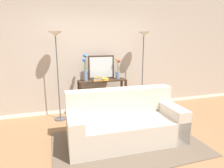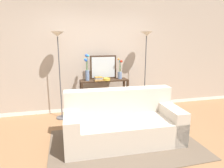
{
  "view_description": "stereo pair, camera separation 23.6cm",
  "coord_description": "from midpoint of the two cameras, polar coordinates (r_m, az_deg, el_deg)",
  "views": [
    {
      "loc": [
        -1.0,
        -2.71,
        1.72
      ],
      "look_at": [
        0.16,
        0.88,
        0.89
      ],
      "focal_mm": 30.77,
      "sensor_mm": 36.0,
      "label": 1
    },
    {
      "loc": [
        -0.77,
        -2.78,
        1.72
      ],
      "look_at": [
        0.16,
        0.88,
        0.89
      ],
      "focal_mm": 30.77,
      "sensor_mm": 36.0,
      "label": 2
    }
  ],
  "objects": [
    {
      "name": "book_stack",
      "position": [
        4.42,
        -6.01,
        1.47
      ],
      "size": [
        0.21,
        0.15,
        0.09
      ],
      "color": "#B77F33",
      "rests_on": "console_table"
    },
    {
      "name": "floor_lamp_right",
      "position": [
        4.75,
        7.87,
        10.08
      ],
      "size": [
        0.28,
        0.28,
        1.95
      ],
      "color": "#4C4C51",
      "rests_on": "ground"
    },
    {
      "name": "console_table",
      "position": [
        4.6,
        -4.33,
        -2.16
      ],
      "size": [
        1.13,
        0.33,
        0.84
      ],
      "color": "#382619",
      "rests_on": "ground"
    },
    {
      "name": "book_row_under_console",
      "position": [
        4.69,
        -8.37,
        -8.47
      ],
      "size": [
        0.24,
        0.16,
        0.13
      ],
      "color": "navy",
      "rests_on": "ground"
    },
    {
      "name": "couch",
      "position": [
        3.47,
        1.71,
        -11.52
      ],
      "size": [
        2.01,
        0.98,
        0.88
      ],
      "color": "beige",
      "rests_on": "ground"
    },
    {
      "name": "area_rug",
      "position": [
        3.47,
        2.57,
        -17.17
      ],
      "size": [
        2.5,
        1.61,
        0.01
      ],
      "color": "brown",
      "rests_on": "ground"
    },
    {
      "name": "vase_short_flowers",
      "position": [
        4.64,
        0.29,
        3.84
      ],
      "size": [
        0.12,
        0.11,
        0.5
      ],
      "color": "#6B84AD",
      "rests_on": "console_table"
    },
    {
      "name": "fruit_bowl",
      "position": [
        4.45,
        -3.68,
        1.42
      ],
      "size": [
        0.17,
        0.17,
        0.06
      ],
      "color": "gold",
      "rests_on": "console_table"
    },
    {
      "name": "wall_mirror",
      "position": [
        4.62,
        -4.69,
        4.96
      ],
      "size": [
        0.63,
        0.02,
        0.56
      ],
      "color": "#382619",
      "rests_on": "console_table"
    },
    {
      "name": "back_wall",
      "position": [
        4.83,
        -7.35,
        9.54
      ],
      "size": [
        12.0,
        0.15,
        2.98
      ],
      "color": "white",
      "rests_on": "ground"
    },
    {
      "name": "ground_plane",
      "position": [
        3.36,
        0.02,
        -18.51
      ],
      "size": [
        16.0,
        16.0,
        0.02
      ],
      "primitive_type": "cube",
      "color": "#936B47"
    },
    {
      "name": "floor_lamp_left",
      "position": [
        4.29,
        -17.74,
        9.12
      ],
      "size": [
        0.28,
        0.28,
        1.93
      ],
      "color": "#4C4C51",
      "rests_on": "ground"
    },
    {
      "name": "vase_tall_flowers",
      "position": [
        4.42,
        -9.51,
        4.22
      ],
      "size": [
        0.12,
        0.13,
        0.61
      ],
      "color": "#6B84AD",
      "rests_on": "console_table"
    }
  ]
}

